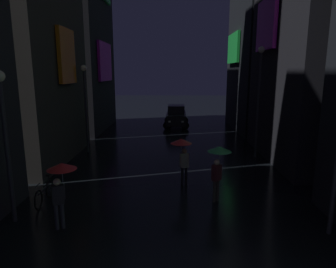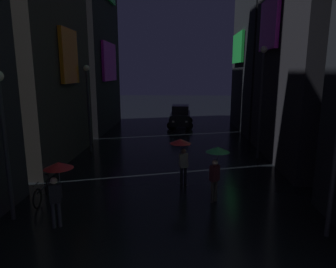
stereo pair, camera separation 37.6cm
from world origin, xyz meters
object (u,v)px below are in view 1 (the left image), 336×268
object	(u,v)px
streetlamp_left_far	(85,98)
pedestrian_midstreet_centre_red	(182,149)
pedestrian_foreground_right_green	(219,158)
bicycle_parked_at_storefront	(44,193)
streetlamp_left_near	(5,129)
car_distant	(176,116)
streetlamp_right_far	(259,91)
pedestrian_near_crossing_red	(61,178)

from	to	relation	value
streetlamp_left_far	pedestrian_midstreet_centre_red	bearing A→B (deg)	-45.10
pedestrian_midstreet_centre_red	streetlamp_left_far	distance (m)	8.12
pedestrian_foreground_right_green	streetlamp_left_far	distance (m)	9.99
pedestrian_midstreet_centre_red	streetlamp_left_far	size ratio (longest dim) A/B	0.40
bicycle_parked_at_storefront	streetlamp_left_far	distance (m)	7.91
streetlamp_left_far	streetlamp_left_near	distance (m)	8.78
pedestrian_foreground_right_green	bicycle_parked_at_storefront	size ratio (longest dim) A/B	1.16
streetlamp_left_far	car_distant	bearing A→B (deg)	58.21
streetlamp_right_far	car_distant	bearing A→B (deg)	114.11
pedestrian_midstreet_centre_red	pedestrian_near_crossing_red	world-z (taller)	same
pedestrian_midstreet_centre_red	pedestrian_foreground_right_green	bearing A→B (deg)	-46.20
bicycle_parked_at_storefront	streetlamp_left_near	world-z (taller)	streetlamp_left_near
pedestrian_foreground_right_green	streetlamp_left_near	xyz separation A→B (m)	(-6.93, -1.77, 1.44)
streetlamp_left_near	streetlamp_right_far	bearing A→B (deg)	37.82
pedestrian_foreground_right_green	streetlamp_right_far	distance (m)	7.07
pedestrian_near_crossing_red	pedestrian_foreground_right_green	bearing A→B (deg)	22.62
pedestrian_midstreet_centre_red	pedestrian_foreground_right_green	size ratio (longest dim) A/B	1.00
bicycle_parked_at_storefront	streetlamp_right_far	world-z (taller)	streetlamp_right_far
pedestrian_midstreet_centre_red	bicycle_parked_at_storefront	size ratio (longest dim) A/B	1.16
bicycle_parked_at_storefront	pedestrian_midstreet_centre_red	bearing A→B (deg)	18.13
car_distant	pedestrian_near_crossing_red	bearing A→B (deg)	-101.75
pedestrian_near_crossing_red	bicycle_parked_at_storefront	distance (m)	2.61
bicycle_parked_at_storefront	streetlamp_right_far	distance (m)	12.00
pedestrian_midstreet_centre_red	streetlamp_left_near	size ratio (longest dim) A/B	0.43
pedestrian_foreground_right_green	streetlamp_left_far	bearing A→B (deg)	134.69
pedestrian_foreground_right_green	streetlamp_right_far	bearing A→B (deg)	62.90
streetlamp_right_far	pedestrian_foreground_right_green	bearing A→B (deg)	-117.10
pedestrian_midstreet_centre_red	streetlamp_right_far	xyz separation A→B (m)	(4.38, 4.62, 2.15)
pedestrian_midstreet_centre_red	pedestrian_foreground_right_green	xyz separation A→B (m)	(1.32, -1.37, 0.00)
car_distant	streetlamp_left_near	world-z (taller)	streetlamp_left_near
pedestrian_near_crossing_red	streetlamp_left_near	xyz separation A→B (m)	(-1.78, 0.38, 1.44)
pedestrian_near_crossing_red	car_distant	world-z (taller)	pedestrian_near_crossing_red
streetlamp_left_far	streetlamp_left_near	world-z (taller)	streetlamp_left_far
pedestrian_midstreet_centre_red	streetlamp_right_far	distance (m)	6.72
pedestrian_foreground_right_green	streetlamp_left_near	world-z (taller)	streetlamp_left_near
bicycle_parked_at_storefront	car_distant	distance (m)	17.09
bicycle_parked_at_storefront	streetlamp_left_near	xyz separation A→B (m)	(-0.40, -1.43, 2.72)
streetlamp_left_near	car_distant	bearing A→B (deg)	72.63
streetlamp_left_far	bicycle_parked_at_storefront	bearing A→B (deg)	-86.89
pedestrian_near_crossing_red	car_distant	bearing A→B (deg)	78.25
pedestrian_foreground_right_green	car_distant	xyz separation A→B (m)	(-1.39, 15.95, -0.74)
car_distant	streetlamp_left_far	world-z (taller)	streetlamp_left_far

